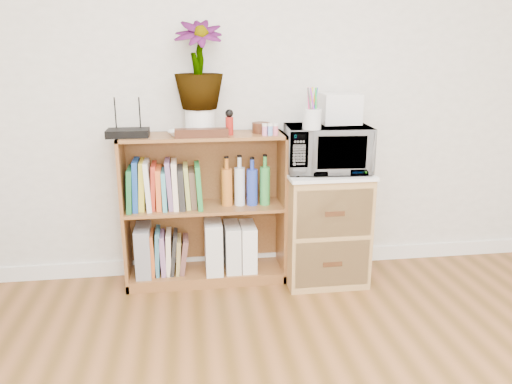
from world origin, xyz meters
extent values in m
cube|color=white|center=(0.00, 2.24, 0.05)|extent=(4.00, 0.02, 0.10)
cube|color=brown|center=(-0.35, 2.10, 0.47)|extent=(1.00, 0.30, 0.95)
cube|color=#9E7542|center=(0.40, 2.02, 0.35)|extent=(0.50, 0.45, 0.70)
imported|color=white|center=(0.40, 2.02, 0.86)|extent=(0.52, 0.37, 0.28)
cylinder|color=silver|center=(0.27, 1.90, 1.06)|extent=(0.11, 0.11, 0.12)
cube|color=silver|center=(0.50, 2.11, 1.09)|extent=(0.23, 0.19, 0.18)
cube|color=black|center=(-0.79, 2.08, 0.97)|extent=(0.24, 0.17, 0.04)
imported|color=silver|center=(-0.49, 2.07, 0.97)|extent=(0.13, 0.13, 0.03)
cylinder|color=white|center=(-0.36, 2.12, 1.03)|extent=(0.18, 0.18, 0.15)
imported|color=#3B762F|center=(-0.36, 2.12, 1.36)|extent=(0.29, 0.29, 0.51)
cube|color=#361A0E|center=(-0.36, 2.00, 0.97)|extent=(0.31, 0.08, 0.05)
cylinder|color=maroon|center=(-0.19, 2.06, 1.00)|extent=(0.05, 0.05, 0.11)
cylinder|color=#371A0F|center=(0.01, 2.11, 0.98)|extent=(0.11, 0.11, 0.06)
cube|color=pink|center=(0.05, 2.01, 0.98)|extent=(0.12, 0.04, 0.06)
cube|color=gray|center=(-0.74, 2.10, 0.23)|extent=(0.09, 0.25, 0.31)
cube|color=silver|center=(-0.30, 2.09, 0.24)|extent=(0.11, 0.27, 0.34)
cube|color=silver|center=(-0.18, 2.09, 0.22)|extent=(0.10, 0.24, 0.30)
cube|color=white|center=(-0.08, 2.09, 0.22)|extent=(0.09, 0.24, 0.30)
cube|color=#1B6732|center=(-0.80, 2.10, 0.63)|extent=(0.04, 0.20, 0.26)
cube|color=#1A449C|center=(-0.76, 2.10, 0.65)|extent=(0.04, 0.20, 0.31)
cube|color=gold|center=(-0.72, 2.10, 0.65)|extent=(0.05, 0.20, 0.30)
cube|color=silver|center=(-0.69, 2.10, 0.65)|extent=(0.04, 0.20, 0.30)
cube|color=#B9321F|center=(-0.66, 2.10, 0.64)|extent=(0.04, 0.20, 0.28)
cube|color=orange|center=(-0.63, 2.10, 0.63)|extent=(0.03, 0.20, 0.25)
cube|color=teal|center=(-0.59, 2.10, 0.62)|extent=(0.03, 0.20, 0.24)
cube|color=slate|center=(-0.56, 2.10, 0.65)|extent=(0.05, 0.20, 0.30)
cube|color=#FFE6C6|center=(-0.53, 2.10, 0.65)|extent=(0.04, 0.20, 0.29)
cube|color=#242424|center=(-0.49, 2.10, 0.63)|extent=(0.04, 0.20, 0.25)
cube|color=#B6BB56|center=(-0.46, 2.10, 0.63)|extent=(0.04, 0.20, 0.26)
cube|color=brown|center=(-0.42, 2.10, 0.62)|extent=(0.05, 0.20, 0.23)
cube|color=#228138|center=(-0.38, 2.10, 0.64)|extent=(0.04, 0.20, 0.27)
cylinder|color=#C46B24|center=(-0.21, 2.10, 0.65)|extent=(0.07, 0.07, 0.30)
cylinder|color=silver|center=(-0.13, 2.10, 0.65)|extent=(0.07, 0.07, 0.31)
cylinder|color=#263EB3|center=(-0.05, 2.10, 0.65)|extent=(0.07, 0.07, 0.29)
cylinder|color=green|center=(0.03, 2.10, 0.65)|extent=(0.06, 0.06, 0.31)
cube|color=#CE5C24|center=(-0.69, 2.10, 0.20)|extent=(0.04, 0.19, 0.27)
cube|color=teal|center=(-0.65, 2.10, 0.21)|extent=(0.04, 0.19, 0.29)
cube|color=#906496|center=(-0.62, 2.10, 0.20)|extent=(0.04, 0.19, 0.26)
cube|color=beige|center=(-0.59, 2.10, 0.20)|extent=(0.04, 0.19, 0.27)
cube|color=black|center=(-0.55, 2.10, 0.20)|extent=(0.06, 0.19, 0.26)
cube|color=olive|center=(-0.53, 2.10, 0.18)|extent=(0.04, 0.19, 0.23)
cube|color=brown|center=(-0.49, 2.10, 0.18)|extent=(0.07, 0.19, 0.23)
camera|label=1|loc=(-0.45, -0.89, 1.44)|focal=35.00mm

